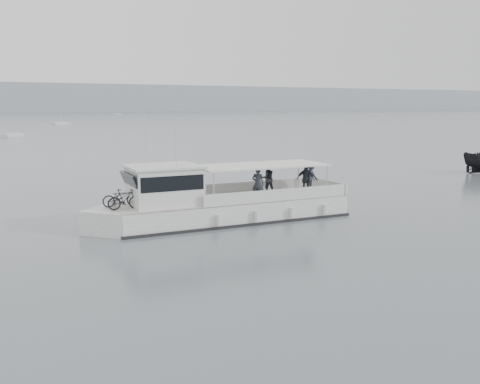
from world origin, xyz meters
name	(u,v)px	position (x,y,z in m)	size (l,w,h in m)	color
ground	(295,221)	(0.00, 0.00, 0.00)	(1400.00, 1400.00, 0.00)	slate
tour_boat	(211,204)	(-4.45, 1.81, 1.06)	(15.43, 4.40, 6.44)	white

